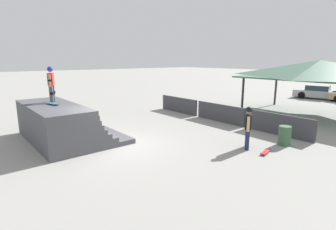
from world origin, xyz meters
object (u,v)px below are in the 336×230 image
skateboard_on_ground (266,152)px  trash_bin (285,136)px  parked_car_silver (318,92)px  bystander_walking (248,124)px  skater_on_deck (51,82)px  skateboard_on_deck (53,104)px

skateboard_on_ground → trash_bin: trash_bin is taller
parked_car_silver → bystander_walking: bearing=-88.5°
skater_on_deck → skateboard_on_deck: (0.71, -0.19, -0.90)m
skateboard_on_deck → parked_car_silver: 23.29m
skater_on_deck → bystander_walking: bearing=66.9°
skater_on_deck → skateboard_on_deck: size_ratio=2.00×
skater_on_deck → parked_car_silver: bearing=110.0°
skateboard_on_deck → parked_car_silver: size_ratio=0.19×
skater_on_deck → parked_car_silver: 23.24m
skateboard_on_deck → parked_car_silver: bearing=69.9°
parked_car_silver → skateboard_on_ground: bearing=-85.9°
skateboard_on_ground → parked_car_silver: (-4.72, 17.25, 0.54)m
skateboard_on_ground → trash_bin: 1.61m
bystander_walking → trash_bin: size_ratio=2.09×
bystander_walking → skater_on_deck: bearing=95.0°
trash_bin → parked_car_silver: 16.37m
skater_on_deck → skateboard_on_deck: bearing=12.0°
skateboard_on_ground → trash_bin: bearing=168.7°
skater_on_deck → skateboard_on_ground: (7.67, 5.71, -2.58)m
skateboard_on_deck → trash_bin: size_ratio=0.98×
skateboard_on_deck → skateboard_on_ground: skateboard_on_deck is taller
skateboard_on_deck → parked_car_silver: (2.24, 23.15, -1.14)m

